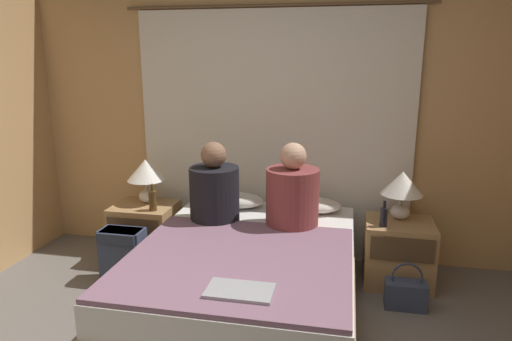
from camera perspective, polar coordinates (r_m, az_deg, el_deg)
The scene contains 17 objects.
wall_back at distance 3.98m, azimuth 2.28°, elevation 6.81°, with size 4.43×0.06×2.50m.
curtain_panel at distance 3.94m, azimuth 2.11°, elevation 4.23°, with size 2.55×0.03×2.16m.
bed at distance 3.25m, azimuth -1.04°, elevation -13.40°, with size 1.46×1.93×0.51m.
nightstand_left at distance 4.15m, azimuth -13.65°, elevation -7.51°, with size 0.52×0.45×0.51m.
nightstand_right at distance 3.81m, azimuth 17.32°, elevation -9.75°, with size 0.52×0.45×0.51m.
lamp_left at distance 4.06m, azimuth -13.60°, elevation -0.28°, with size 0.32×0.32×0.39m.
lamp_right at distance 3.71m, azimuth 17.79°, elevation -1.88°, with size 0.32×0.32×0.39m.
pillow_left at distance 3.90m, azimuth -3.21°, elevation -3.67°, with size 0.58×0.31×0.12m.
pillow_right at distance 3.79m, azimuth 6.22°, elevation -4.24°, with size 0.58×0.31×0.12m.
blanket_on_bed at distance 2.88m, azimuth -2.33°, elevation -11.17°, with size 1.40×1.29×0.03m.
person_left_in_bed at distance 3.50m, azimuth -5.22°, elevation -2.50°, with size 0.38×0.38×0.63m.
person_right_in_bed at distance 3.38m, azimuth 4.57°, elevation -2.98°, with size 0.39×0.39×0.64m.
beer_bottle_on_left_stand at distance 3.88m, azimuth -12.79°, elevation -3.64°, with size 0.07×0.07×0.23m.
beer_bottle_on_right_stand at distance 3.57m, azimuth 15.69°, elevation -5.54°, with size 0.06×0.06×0.20m.
laptop_on_bed at distance 2.49m, azimuth -2.02°, elevation -14.79°, with size 0.36×0.21×0.02m.
backpack_on_floor at distance 3.81m, azimuth -16.28°, elevation -9.81°, with size 0.34×0.20×0.44m.
handbag_on_floor at distance 3.53m, azimuth 18.21°, elevation -14.39°, with size 0.29×0.15×0.35m.
Camera 1 is at (0.63, -1.80, 1.74)m, focal length 32.00 mm.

